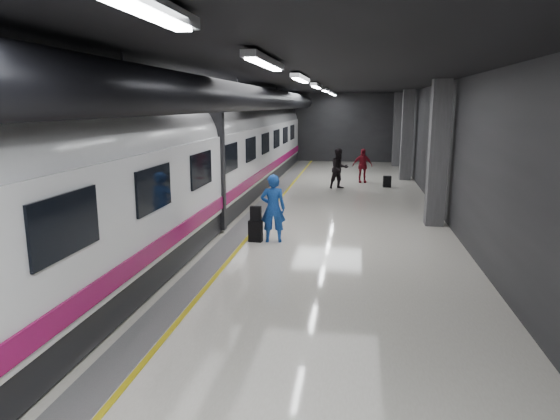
{
  "coord_description": "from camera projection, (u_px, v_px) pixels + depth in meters",
  "views": [
    {
      "loc": [
        2.05,
        -14.01,
        3.72
      ],
      "look_at": [
        0.29,
        -2.46,
        1.27
      ],
      "focal_mm": 32.0,
      "sensor_mm": 36.0,
      "label": 1
    }
  ],
  "objects": [
    {
      "name": "shoulder_bag",
      "position": [
        256.0,
        213.0,
        13.75
      ],
      "size": [
        0.3,
        0.17,
        0.4
      ],
      "primitive_type": "cube",
      "rotation": [
        0.0,
        0.0,
        0.02
      ],
      "color": "black",
      "rests_on": "suitcase_main"
    },
    {
      "name": "traveler_main",
      "position": [
        273.0,
        208.0,
        13.71
      ],
      "size": [
        0.74,
        0.53,
        1.89
      ],
      "primitive_type": "imported",
      "rotation": [
        0.0,
        0.0,
        3.26
      ],
      "color": "blue",
      "rests_on": "ground"
    },
    {
      "name": "suitcase_main",
      "position": [
        256.0,
        231.0,
        13.86
      ],
      "size": [
        0.39,
        0.27,
        0.6
      ],
      "primitive_type": "cube",
      "rotation": [
        0.0,
        0.0,
        -0.1
      ],
      "color": "black",
      "rests_on": "ground"
    },
    {
      "name": "traveler_far_b",
      "position": [
        362.0,
        166.0,
        24.41
      ],
      "size": [
        1.04,
        0.59,
        1.66
      ],
      "primitive_type": "imported",
      "rotation": [
        0.0,
        0.0,
        0.2
      ],
      "color": "maroon",
      "rests_on": "ground"
    },
    {
      "name": "platform_hall",
      "position": [
        278.0,
        112.0,
        14.86
      ],
      "size": [
        10.02,
        40.02,
        4.51
      ],
      "color": "black",
      "rests_on": "ground"
    },
    {
      "name": "suitcase_far",
      "position": [
        387.0,
        182.0,
        23.11
      ],
      "size": [
        0.38,
        0.27,
        0.52
      ],
      "primitive_type": "cube",
      "rotation": [
        0.0,
        0.0,
        0.11
      ],
      "color": "black",
      "rests_on": "ground"
    },
    {
      "name": "train",
      "position": [
        174.0,
        163.0,
        14.67
      ],
      "size": [
        3.05,
        38.0,
        4.05
      ],
      "color": "black",
      "rests_on": "ground"
    },
    {
      "name": "ground",
      "position": [
        283.0,
        235.0,
        14.62
      ],
      "size": [
        40.0,
        40.0,
        0.0
      ],
      "primitive_type": "plane",
      "color": "silver",
      "rests_on": "ground"
    },
    {
      "name": "traveler_far_a",
      "position": [
        339.0,
        169.0,
        22.55
      ],
      "size": [
        1.12,
        1.05,
        1.84
      ],
      "primitive_type": "imported",
      "rotation": [
        0.0,
        0.0,
        0.51
      ],
      "color": "black",
      "rests_on": "ground"
    }
  ]
}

